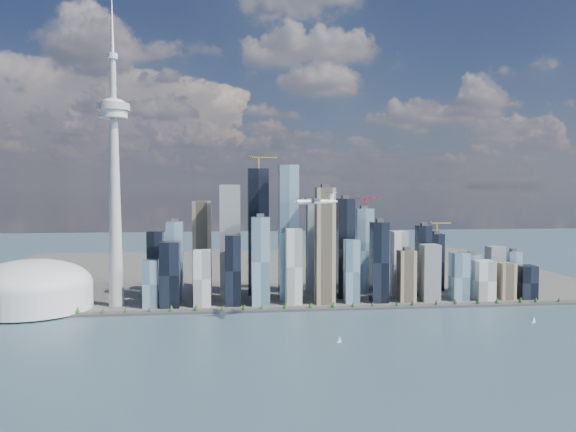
{
  "coord_description": "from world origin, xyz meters",
  "views": [
    {
      "loc": [
        -105.84,
        -709.36,
        215.61
      ],
      "look_at": [
        2.81,
        260.0,
        164.49
      ],
      "focal_mm": 35.0,
      "sensor_mm": 36.0,
      "label": 1
    }
  ],
  "objects": [
    {
      "name": "shoreline_trees",
      "position": [
        0.0,
        250.0,
        8.78
      ],
      "size": [
        960.53,
        7.2,
        8.8
      ],
      "color": "#3F2D1E",
      "rests_on": "seawall"
    },
    {
      "name": "sailboat_west",
      "position": [
        50.12,
        43.39,
        3.28
      ],
      "size": [
        7.41,
        3.08,
        10.24
      ],
      "rotation": [
        0.0,
        0.0,
        0.18
      ],
      "color": "white",
      "rests_on": "ground"
    },
    {
      "name": "ground",
      "position": [
        0.0,
        0.0,
        0.0
      ],
      "size": [
        4000.0,
        4000.0,
        0.0
      ],
      "primitive_type": "plane",
      "color": "#314956",
      "rests_on": "ground"
    },
    {
      "name": "skyscraper_cluster",
      "position": [
        59.61,
        336.81,
        85.35
      ],
      "size": [
        736.0,
        142.0,
        273.92
      ],
      "color": "black",
      "rests_on": "land"
    },
    {
      "name": "airplane",
      "position": [
        31.1,
        133.92,
        193.57
      ],
      "size": [
        73.48,
        65.64,
        18.3
      ],
      "rotation": [
        0.0,
        0.0,
        0.31
      ],
      "color": "white",
      "rests_on": "ground"
    },
    {
      "name": "seawall",
      "position": [
        0.0,
        250.0,
        2.0
      ],
      "size": [
        1100.0,
        22.0,
        4.0
      ],
      "primitive_type": "cube",
      "color": "#383838",
      "rests_on": "ground"
    },
    {
      "name": "needle_tower",
      "position": [
        -300.0,
        310.0,
        235.84
      ],
      "size": [
        56.0,
        56.0,
        550.5
      ],
      "color": "#B1B0AB",
      "rests_on": "land"
    },
    {
      "name": "dome_stadium",
      "position": [
        -440.0,
        300.0,
        39.44
      ],
      "size": [
        200.0,
        200.0,
        86.0
      ],
      "color": "silver",
      "rests_on": "land"
    },
    {
      "name": "sailboat_east",
      "position": [
        379.56,
        120.48,
        3.49
      ],
      "size": [
        7.89,
        3.22,
        10.89
      ],
      "rotation": [
        0.0,
        0.0,
        0.17
      ],
      "color": "white",
      "rests_on": "ground"
    },
    {
      "name": "land",
      "position": [
        0.0,
        700.0,
        1.5
      ],
      "size": [
        1400.0,
        900.0,
        3.0
      ],
      "primitive_type": "cube",
      "color": "#4C4C47",
      "rests_on": "ground"
    }
  ]
}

